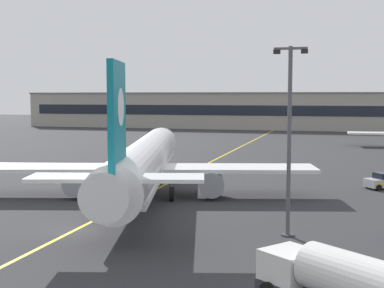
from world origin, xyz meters
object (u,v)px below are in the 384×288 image
(airliner_foreground, at_px, (145,161))
(safety_cone_by_nose_gear, at_px, (196,171))
(apron_lamp_post, at_px, (289,138))
(service_truck_fuel_white, at_px, (339,284))

(airliner_foreground, height_order, safety_cone_by_nose_gear, airliner_foreground)
(airliner_foreground, bearing_deg, safety_cone_by_nose_gear, 87.33)
(airliner_foreground, relative_size, apron_lamp_post, 3.21)
(apron_lamp_post, distance_m, safety_cone_by_nose_gear, 30.26)
(service_truck_fuel_white, bearing_deg, apron_lamp_post, 104.36)
(airliner_foreground, relative_size, safety_cone_by_nose_gear, 74.43)
(service_truck_fuel_white, relative_size, safety_cone_by_nose_gear, 13.54)
(airliner_foreground, height_order, apron_lamp_post, apron_lamp_post)
(apron_lamp_post, bearing_deg, safety_cone_by_nose_gear, 116.96)
(airliner_foreground, bearing_deg, service_truck_fuel_white, -53.26)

